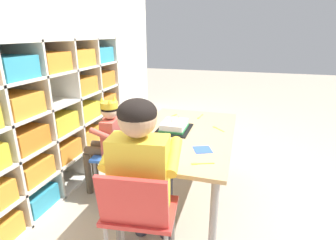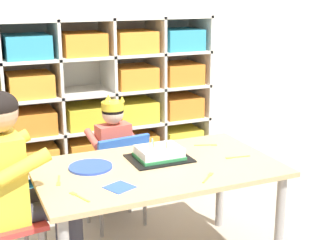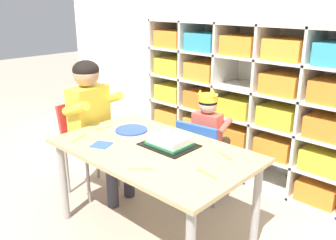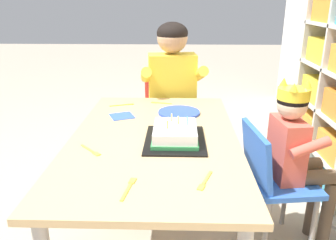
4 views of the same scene
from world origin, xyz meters
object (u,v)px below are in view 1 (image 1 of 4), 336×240
at_px(classroom_chair_adult_side, 138,213).
at_px(fork_near_cake_tray, 218,129).
at_px(fork_at_table_front_edge, 173,116).
at_px(activity_table, 184,141).
at_px(classroom_chair_blue, 119,151).
at_px(paper_plate_stack, 157,147).
at_px(fork_scattered_mid_table, 200,117).
at_px(adult_helper_seated, 142,168).
at_px(birthday_cake_on_tray, 174,126).
at_px(fork_beside_plate_stack, 201,164).
at_px(fork_near_child_seat, 165,162).
at_px(child_with_crown, 106,135).

bearing_deg(classroom_chair_adult_side, fork_near_cake_tray, -114.26).
bearing_deg(fork_at_table_front_edge, activity_table, 47.03).
xyz_separation_m(classroom_chair_blue, paper_plate_stack, (-0.29, -0.44, 0.22)).
bearing_deg(classroom_chair_adult_side, fork_scattered_mid_table, -102.08).
xyz_separation_m(classroom_chair_adult_side, adult_helper_seated, (0.11, 0.01, 0.20)).
xyz_separation_m(birthday_cake_on_tray, paper_plate_stack, (-0.37, 0.02, -0.02)).
height_order(classroom_chair_adult_side, fork_near_cake_tray, classroom_chair_adult_side).
bearing_deg(activity_table, fork_beside_plate_stack, -155.74).
distance_m(fork_scattered_mid_table, fork_at_table_front_edge, 0.25).
bearing_deg(paper_plate_stack, activity_table, -19.05).
distance_m(classroom_chair_blue, classroom_chair_adult_side, 0.91).
bearing_deg(fork_near_child_seat, fork_beside_plate_stack, -154.47).
distance_m(child_with_crown, fork_near_cake_tray, 0.92).
bearing_deg(paper_plate_stack, fork_near_child_seat, -148.94).
bearing_deg(fork_beside_plate_stack, adult_helper_seated, -161.65).
bearing_deg(fork_at_table_front_edge, fork_near_cake_tray, 82.85).
height_order(child_with_crown, fork_near_child_seat, child_with_crown).
bearing_deg(child_with_crown, fork_beside_plate_stack, 57.37).
bearing_deg(birthday_cake_on_tray, fork_beside_plate_stack, -149.51).
distance_m(classroom_chair_adult_side, paper_plate_stack, 0.51).
distance_m(birthday_cake_on_tray, fork_beside_plate_stack, 0.60).
distance_m(fork_near_child_seat, fork_beside_plate_stack, 0.21).
distance_m(classroom_chair_adult_side, birthday_cake_on_tray, 0.87).
xyz_separation_m(classroom_chair_adult_side, fork_at_table_front_edge, (1.20, 0.14, 0.16)).
bearing_deg(fork_scattered_mid_table, fork_beside_plate_stack, -161.64).
height_order(classroom_chair_blue, fork_at_table_front_edge, classroom_chair_blue).
xyz_separation_m(adult_helper_seated, paper_plate_stack, (0.37, 0.04, -0.04)).
bearing_deg(fork_at_table_front_edge, fork_scattered_mid_table, 120.72).
distance_m(classroom_chair_adult_side, fork_beside_plate_stack, 0.46).
bearing_deg(child_with_crown, fork_near_cake_tray, 96.56).
bearing_deg(classroom_chair_blue, classroom_chair_adult_side, 25.67).
xyz_separation_m(activity_table, fork_near_child_seat, (-0.51, -0.00, 0.07)).
height_order(paper_plate_stack, fork_scattered_mid_table, paper_plate_stack).
distance_m(child_with_crown, birthday_cake_on_tray, 0.58).
bearing_deg(birthday_cake_on_tray, fork_near_cake_tray, -71.07).
bearing_deg(birthday_cake_on_tray, paper_plate_stack, 177.27).
bearing_deg(fork_at_table_front_edge, paper_plate_stack, 27.51).
bearing_deg(classroom_chair_blue, adult_helper_seated, 29.19).
distance_m(adult_helper_seated, paper_plate_stack, 0.37).
bearing_deg(adult_helper_seated, fork_beside_plate_stack, -148.27).
height_order(adult_helper_seated, fork_beside_plate_stack, adult_helper_seated).
xyz_separation_m(classroom_chair_blue, classroom_chair_adult_side, (-0.77, -0.49, 0.06)).
height_order(classroom_chair_adult_side, paper_plate_stack, classroom_chair_adult_side).
height_order(activity_table, fork_at_table_front_edge, fork_at_table_front_edge).
height_order(birthday_cake_on_tray, fork_near_child_seat, birthday_cake_on_tray).
xyz_separation_m(paper_plate_stack, fork_beside_plate_stack, (-0.14, -0.32, -0.00)).
bearing_deg(adult_helper_seated, child_with_crown, -54.95).
relative_size(adult_helper_seated, birthday_cake_on_tray, 3.25).
xyz_separation_m(child_with_crown, classroom_chair_adult_side, (-0.76, -0.59, -0.09)).
relative_size(fork_near_child_seat, fork_beside_plate_stack, 0.90).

